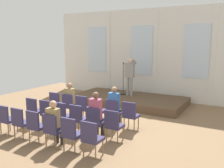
% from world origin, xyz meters
% --- Properties ---
extents(ground_plane, '(13.62, 13.62, 0.00)m').
position_xyz_m(ground_plane, '(0.00, 0.00, 0.00)').
color(ground_plane, '#846647').
extents(rear_partition, '(10.01, 0.14, 4.47)m').
position_xyz_m(rear_partition, '(0.03, 5.23, 2.25)').
color(rear_partition, silver).
rests_on(rear_partition, ground).
extents(stage_platform, '(5.16, 2.55, 0.34)m').
position_xyz_m(stage_platform, '(0.00, 3.66, 0.17)').
color(stage_platform, brown).
rests_on(stage_platform, ground).
extents(speaker, '(0.50, 0.69, 1.78)m').
position_xyz_m(speaker, '(-0.03, 3.88, 1.38)').
color(speaker, gray).
rests_on(speaker, stage_platform).
extents(mic_stand, '(0.28, 0.28, 1.55)m').
position_xyz_m(mic_stand, '(-0.43, 3.99, 0.67)').
color(mic_stand, black).
rests_on(mic_stand, stage_platform).
extents(chair_r0_c0, '(0.46, 0.44, 0.94)m').
position_xyz_m(chair_r0_c0, '(-1.58, 0.54, 0.53)').
color(chair_r0_c0, olive).
rests_on(chair_r0_c0, ground).
extents(chair_r0_c1, '(0.46, 0.44, 0.94)m').
position_xyz_m(chair_r0_c1, '(-0.95, 0.54, 0.53)').
color(chair_r0_c1, olive).
rests_on(chair_r0_c1, ground).
extents(audience_r0_c1, '(0.36, 0.39, 1.35)m').
position_xyz_m(audience_r0_c1, '(-0.95, 0.62, 0.75)').
color(audience_r0_c1, '#2D2D33').
rests_on(audience_r0_c1, ground).
extents(chair_r0_c2, '(0.46, 0.44, 0.94)m').
position_xyz_m(chair_r0_c2, '(-0.32, 0.54, 0.53)').
color(chair_r0_c2, olive).
rests_on(chair_r0_c2, ground).
extents(chair_r0_c3, '(0.46, 0.44, 0.94)m').
position_xyz_m(chair_r0_c3, '(0.32, 0.54, 0.53)').
color(chair_r0_c3, olive).
rests_on(chair_r0_c3, ground).
extents(chair_r0_c4, '(0.46, 0.44, 0.94)m').
position_xyz_m(chair_r0_c4, '(0.95, 0.54, 0.53)').
color(chair_r0_c4, olive).
rests_on(chair_r0_c4, ground).
extents(audience_r0_c4, '(0.36, 0.39, 1.37)m').
position_xyz_m(audience_r0_c4, '(0.95, 0.62, 0.76)').
color(audience_r0_c4, '#2D2D33').
rests_on(audience_r0_c4, ground).
extents(chair_r0_c5, '(0.46, 0.44, 0.94)m').
position_xyz_m(chair_r0_c5, '(1.58, 0.54, 0.53)').
color(chair_r0_c5, olive).
rests_on(chair_r0_c5, ground).
extents(chair_r1_c0, '(0.46, 0.44, 0.94)m').
position_xyz_m(chair_r1_c0, '(-1.58, -0.60, 0.53)').
color(chair_r1_c0, olive).
rests_on(chair_r1_c0, ground).
extents(chair_r1_c1, '(0.46, 0.44, 0.94)m').
position_xyz_m(chair_r1_c1, '(-0.95, -0.60, 0.53)').
color(chair_r1_c1, olive).
rests_on(chair_r1_c1, ground).
extents(chair_r1_c2, '(0.46, 0.44, 0.94)m').
position_xyz_m(chair_r1_c2, '(-0.32, -0.60, 0.53)').
color(chair_r1_c2, olive).
rests_on(chair_r1_c2, ground).
extents(chair_r1_c3, '(0.46, 0.44, 0.94)m').
position_xyz_m(chair_r1_c3, '(0.32, -0.60, 0.53)').
color(chair_r1_c3, olive).
rests_on(chair_r1_c3, ground).
extents(chair_r1_c4, '(0.46, 0.44, 0.94)m').
position_xyz_m(chair_r1_c4, '(0.95, -0.60, 0.53)').
color(chair_r1_c4, olive).
rests_on(chair_r1_c4, ground).
extents(audience_r1_c4, '(0.36, 0.39, 1.39)m').
position_xyz_m(audience_r1_c4, '(0.95, -0.52, 0.77)').
color(audience_r1_c4, '#2D2D33').
rests_on(audience_r1_c4, ground).
extents(chair_r1_c5, '(0.46, 0.44, 0.94)m').
position_xyz_m(chair_r1_c5, '(1.58, -0.60, 0.53)').
color(chair_r1_c5, olive).
rests_on(chair_r1_c5, ground).
extents(chair_r2_c0, '(0.46, 0.44, 0.94)m').
position_xyz_m(chair_r2_c0, '(-1.58, -1.73, 0.53)').
color(chair_r2_c0, olive).
rests_on(chair_r2_c0, ground).
extents(chair_r2_c1, '(0.46, 0.44, 0.94)m').
position_xyz_m(chair_r2_c1, '(-0.95, -1.73, 0.53)').
color(chair_r2_c1, olive).
rests_on(chair_r2_c1, ground).
extents(chair_r2_c2, '(0.46, 0.44, 0.94)m').
position_xyz_m(chair_r2_c2, '(-0.32, -1.73, 0.53)').
color(chair_r2_c2, olive).
rests_on(chair_r2_c2, ground).
extents(chair_r2_c3, '(0.46, 0.44, 0.94)m').
position_xyz_m(chair_r2_c3, '(0.32, -1.73, 0.53)').
color(chair_r2_c3, olive).
rests_on(chair_r2_c3, ground).
extents(audience_r2_c3, '(0.36, 0.39, 1.29)m').
position_xyz_m(audience_r2_c3, '(0.32, -1.65, 0.72)').
color(audience_r2_c3, '#2D2D33').
rests_on(audience_r2_c3, ground).
extents(chair_r2_c4, '(0.46, 0.44, 0.94)m').
position_xyz_m(chair_r2_c4, '(0.95, -1.73, 0.53)').
color(chair_r2_c4, olive).
rests_on(chair_r2_c4, ground).
extents(chair_r2_c5, '(0.46, 0.44, 0.94)m').
position_xyz_m(chair_r2_c5, '(1.58, -1.73, 0.53)').
color(chair_r2_c5, olive).
rests_on(chair_r2_c5, ground).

